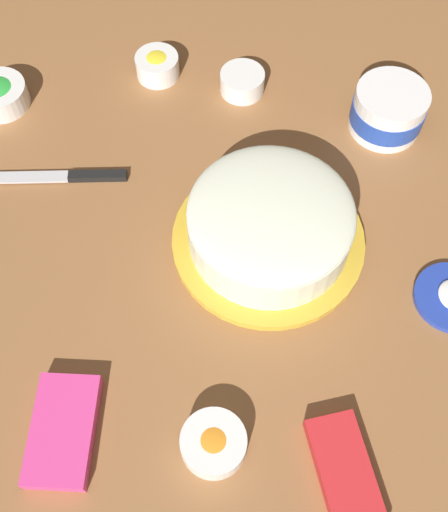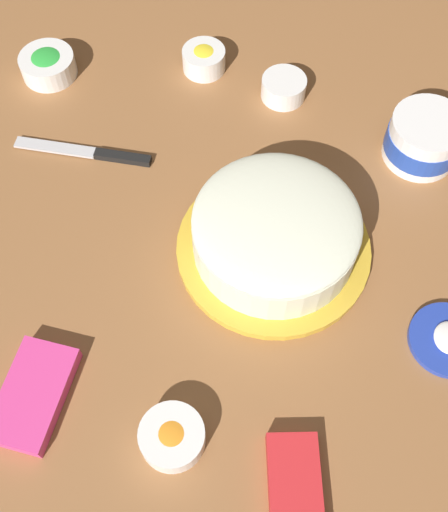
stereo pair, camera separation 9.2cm
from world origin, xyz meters
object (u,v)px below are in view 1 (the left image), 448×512
spreading_knife (68,177)px  candy_box_upper (63,430)px  frosting_tub (389,110)px  candy_box_lower (345,474)px  sprinkle_bowl_yellow (157,65)px  sprinkle_bowl_pink (242,82)px  sprinkle_bowl_orange (214,443)px  frosted_cake (270,226)px

spreading_knife → candy_box_upper: bearing=-167.4°
frosting_tub → candy_box_lower: (-0.60, 0.06, -0.03)m
frosting_tub → spreading_knife: (-0.17, 0.52, -0.04)m
frosting_tub → sprinkle_bowl_yellow: frosting_tub is taller
spreading_knife → candy_box_upper: 0.42m
sprinkle_bowl_yellow → sprinkle_bowl_pink: (-0.02, -0.16, -0.00)m
frosting_tub → sprinkle_bowl_pink: size_ratio=1.57×
frosting_tub → sprinkle_bowl_orange: 0.62m
frosted_cake → sprinkle_bowl_pink: bearing=12.8°
sprinkle_bowl_yellow → candy_box_lower: 0.76m
frosted_cake → spreading_knife: bearing=75.7°
candy_box_lower → frosting_tub: bearing=-24.7°
sprinkle_bowl_orange → candy_box_upper: bearing=91.3°
spreading_knife → sprinkle_bowl_yellow: sprinkle_bowl_yellow is taller
frosted_cake → spreading_knife: 0.35m
frosting_tub → candy_box_lower: bearing=174.5°
sprinkle_bowl_yellow → candy_box_upper: (-0.66, 0.02, -0.01)m
sprinkle_bowl_orange → frosting_tub: bearing=-21.5°
sprinkle_bowl_pink → candy_box_lower: sprinkle_bowl_pink is taller
spreading_knife → sprinkle_bowl_yellow: bearing=-23.3°
sprinkle_bowl_pink → candy_box_upper: 0.66m
sprinkle_bowl_orange → candy_box_upper: sprinkle_bowl_orange is taller
candy_box_upper → candy_box_lower: bearing=-95.7°
frosting_tub → sprinkle_bowl_orange: frosting_tub is taller
frosted_cake → frosting_tub: 0.32m
sprinkle_bowl_pink → candy_box_upper: bearing=164.8°
spreading_knife → candy_box_lower: candy_box_lower is taller
candy_box_upper → sprinkle_bowl_pink: bearing=-18.7°
candy_box_upper → spreading_knife: bearing=9.1°
frosting_tub → candy_box_upper: 0.72m
spreading_knife → sprinkle_bowl_yellow: size_ratio=3.02×
frosted_cake → candy_box_lower: (-0.34, -0.12, -0.04)m
frosting_tub → candy_box_upper: bearing=143.8°
sprinkle_bowl_orange → candy_box_upper: (-0.00, 0.20, -0.01)m
sprinkle_bowl_orange → spreading_knife: bearing=35.7°
candy_box_lower → sprinkle_bowl_pink: bearing=-2.5°
frosted_cake → spreading_knife: (0.09, 0.34, -0.04)m
sprinkle_bowl_pink → candy_box_lower: size_ratio=0.53×
sprinkle_bowl_yellow → candy_box_upper: bearing=178.6°
sprinkle_bowl_orange → candy_box_upper: 0.20m
frosting_tub → sprinkle_bowl_yellow: bearing=79.2°
spreading_knife → candy_box_lower: (-0.42, -0.46, 0.01)m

